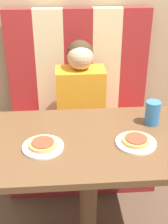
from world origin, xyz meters
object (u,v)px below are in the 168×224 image
object	(u,v)px
person	(80,86)
pizza_left	(43,144)
pizza_right	(136,140)
drinking_cup	(152,113)
plate_right	(136,143)
plate_left	(43,147)

from	to	relation	value
person	pizza_left	xyz separation A→B (m)	(-0.23, -0.71, 0.02)
pizza_left	pizza_right	size ratio (longest dim) A/B	1.00
pizza_left	drinking_cup	size ratio (longest dim) A/B	1.04
pizza_left	plate_right	bearing A→B (deg)	0.00
plate_right	pizza_right	size ratio (longest dim) A/B	1.45
plate_right	drinking_cup	size ratio (longest dim) A/B	1.51
plate_left	person	bearing A→B (deg)	72.18
person	drinking_cup	size ratio (longest dim) A/B	4.60
plate_right	drinking_cup	distance (m)	0.24
pizza_left	drinking_cup	xyz separation A→B (m)	(0.59, 0.19, 0.04)
person	drinking_cup	xyz separation A→B (m)	(0.36, -0.52, 0.06)
plate_left	pizza_right	distance (m)	0.46
plate_right	drinking_cup	xyz separation A→B (m)	(0.13, 0.19, 0.06)
plate_right	pizza_right	xyz separation A→B (m)	(-0.00, 0.00, 0.02)
person	plate_left	xyz separation A→B (m)	(-0.23, -0.71, -0.00)
plate_right	pizza_left	xyz separation A→B (m)	(-0.46, 0.00, 0.02)
pizza_left	plate_left	bearing A→B (deg)	180.00
pizza_right	pizza_left	bearing A→B (deg)	180.00
drinking_cup	plate_left	bearing A→B (deg)	-162.15
person	pizza_left	world-z (taller)	person
plate_left	plate_right	distance (m)	0.46
person	drinking_cup	bearing A→B (deg)	-55.60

